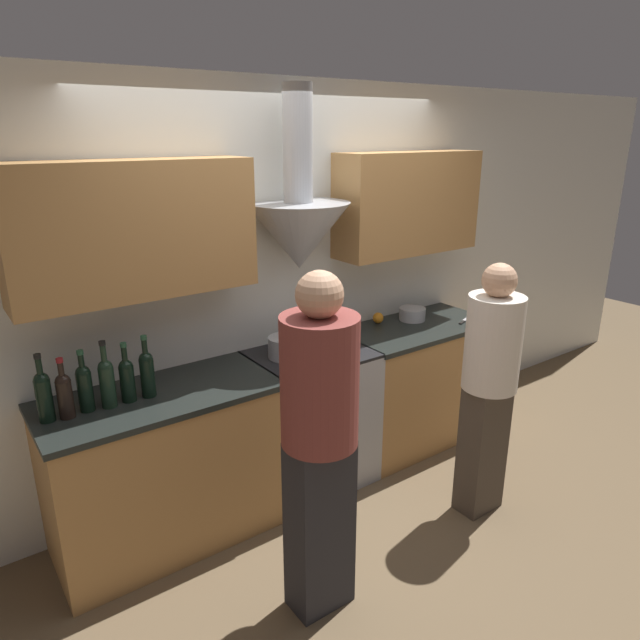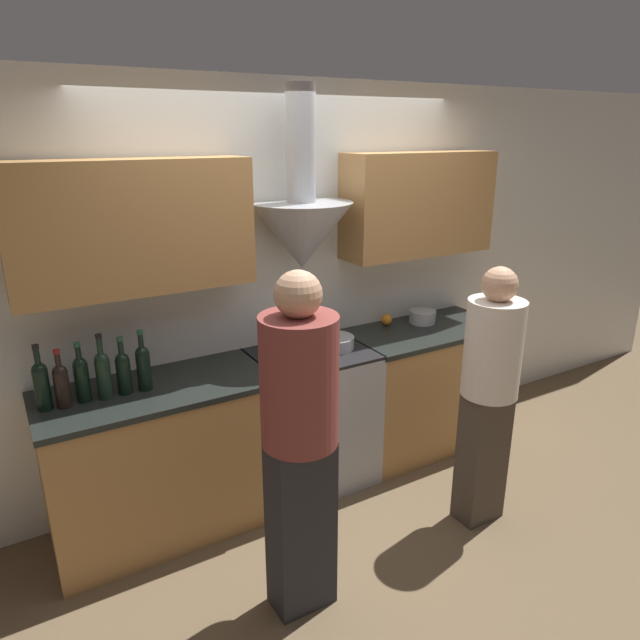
% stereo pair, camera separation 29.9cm
% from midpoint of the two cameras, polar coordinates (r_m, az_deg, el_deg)
% --- Properties ---
extents(ground_plane, '(12.00, 12.00, 0.00)m').
position_cam_midpoint_polar(ground_plane, '(3.88, -0.33, -17.65)').
color(ground_plane, brown).
extents(wall_back, '(8.40, 0.64, 2.60)m').
position_cam_midpoint_polar(wall_back, '(3.71, -5.91, 5.64)').
color(wall_back, silver).
rests_on(wall_back, ground_plane).
extents(counter_left, '(1.29, 0.62, 0.93)m').
position_cam_midpoint_polar(counter_left, '(3.50, -17.58, -13.87)').
color(counter_left, '#B27F47').
rests_on(counter_left, ground_plane).
extents(counter_right, '(1.16, 0.62, 0.93)m').
position_cam_midpoint_polar(counter_right, '(4.38, 7.36, -6.28)').
color(counter_right, '#B27F47').
rests_on(counter_right, ground_plane).
extents(stove_range, '(0.75, 0.60, 0.93)m').
position_cam_midpoint_polar(stove_range, '(3.86, -3.14, -9.70)').
color(stove_range, '#A8AAAF').
rests_on(stove_range, ground_plane).
extents(wine_bottle_0, '(0.08, 0.08, 0.35)m').
position_cam_midpoint_polar(wine_bottle_0, '(3.15, -28.43, -6.57)').
color(wine_bottle_0, black).
rests_on(wine_bottle_0, counter_left).
extents(wine_bottle_1, '(0.08, 0.08, 0.32)m').
position_cam_midpoint_polar(wine_bottle_1, '(3.15, -26.73, -6.61)').
color(wine_bottle_1, black).
rests_on(wine_bottle_1, counter_left).
extents(wine_bottle_2, '(0.08, 0.08, 0.33)m').
position_cam_midpoint_polar(wine_bottle_2, '(3.17, -25.03, -6.01)').
color(wine_bottle_2, black).
rests_on(wine_bottle_2, counter_left).
extents(wine_bottle_3, '(0.08, 0.08, 0.36)m').
position_cam_midpoint_polar(wine_bottle_3, '(3.17, -23.12, -5.63)').
color(wine_bottle_3, black).
rests_on(wine_bottle_3, counter_left).
extents(wine_bottle_4, '(0.08, 0.08, 0.33)m').
position_cam_midpoint_polar(wine_bottle_4, '(3.20, -21.32, -5.44)').
color(wine_bottle_4, black).
rests_on(wine_bottle_4, counter_left).
extents(wine_bottle_5, '(0.08, 0.08, 0.34)m').
position_cam_midpoint_polar(wine_bottle_5, '(3.21, -19.50, -4.92)').
color(wine_bottle_5, black).
rests_on(wine_bottle_5, counter_left).
extents(stock_pot, '(0.22, 0.22, 0.13)m').
position_cam_midpoint_polar(stock_pot, '(3.59, -5.87, -2.74)').
color(stock_pot, '#A8AAAF').
rests_on(stock_pot, stove_range).
extents(mixing_bowl, '(0.26, 0.26, 0.08)m').
position_cam_midpoint_polar(mixing_bowl, '(3.73, -1.05, -2.24)').
color(mixing_bowl, '#A8AAAF').
rests_on(mixing_bowl, stove_range).
extents(orange_fruit, '(0.08, 0.08, 0.08)m').
position_cam_midpoint_polar(orange_fruit, '(4.22, 3.82, 0.19)').
color(orange_fruit, orange).
rests_on(orange_fruit, counter_right).
extents(saucepan, '(0.20, 0.20, 0.09)m').
position_cam_midpoint_polar(saucepan, '(4.31, 7.27, 0.59)').
color(saucepan, '#A8AAAF').
rests_on(saucepan, counter_right).
extents(chefs_knife, '(0.21, 0.10, 0.01)m').
position_cam_midpoint_polar(chefs_knife, '(4.38, 12.48, -0.05)').
color(chefs_knife, silver).
rests_on(chefs_knife, counter_right).
extents(person_foreground_left, '(0.36, 0.36, 1.73)m').
position_cam_midpoint_polar(person_foreground_left, '(2.67, -3.32, -11.51)').
color(person_foreground_left, '#28282D').
rests_on(person_foreground_left, ground_plane).
extents(person_foreground_right, '(0.32, 0.32, 1.59)m').
position_cam_midpoint_polar(person_foreground_right, '(3.49, 14.23, -5.95)').
color(person_foreground_right, '#473D33').
rests_on(person_foreground_right, ground_plane).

